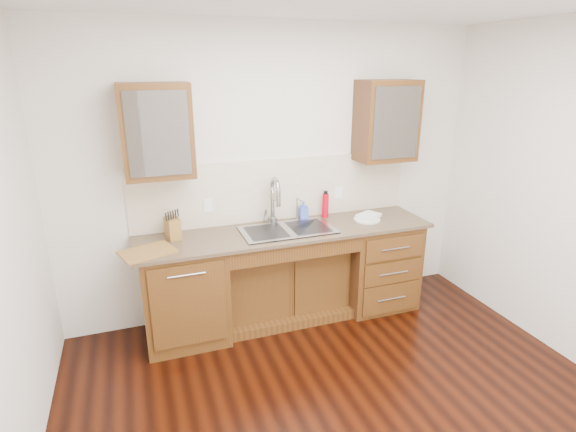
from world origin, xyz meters
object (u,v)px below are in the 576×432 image
object	(u,v)px
water_bottle	(325,206)
cutting_board	(147,252)
plate	(367,220)
knife_block	(173,228)
soap_bottle	(304,210)

from	to	relation	value
water_bottle	cutting_board	xyz separation A→B (m)	(-1.70, -0.35, -0.11)
plate	cutting_board	bearing A→B (deg)	-176.48
water_bottle	plate	bearing A→B (deg)	-33.79
plate	knife_block	bearing A→B (deg)	175.67
plate	soap_bottle	bearing A→B (deg)	154.80
water_bottle	cutting_board	bearing A→B (deg)	-168.26
soap_bottle	plate	distance (m)	0.62
soap_bottle	plate	size ratio (longest dim) A/B	0.67
soap_bottle	water_bottle	world-z (taller)	water_bottle
soap_bottle	knife_block	distance (m)	1.26
soap_bottle	cutting_board	bearing A→B (deg)	-161.35
knife_block	cutting_board	distance (m)	0.36
water_bottle	knife_block	distance (m)	1.47
soap_bottle	water_bottle	bearing A→B (deg)	-4.89
cutting_board	plate	bearing A→B (deg)	3.52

